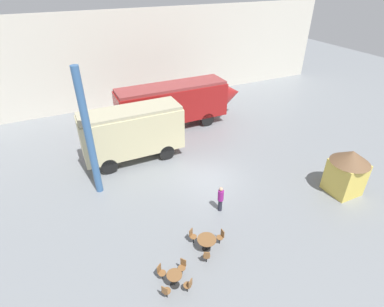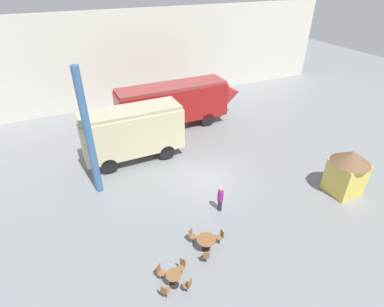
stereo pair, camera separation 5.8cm
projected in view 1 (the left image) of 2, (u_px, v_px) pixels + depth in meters
ground_plane at (209, 178)px, 20.34m from camera, size 80.00×80.00×0.00m
backdrop_wall at (138, 58)px, 29.68m from camera, size 44.00×0.15×9.00m
streamlined_locomotive at (181, 101)px, 25.97m from camera, size 11.50×2.57×3.86m
passenger_coach_vintage at (132, 131)px, 21.17m from camera, size 7.06×2.42×3.97m
cafe_table_near at (207, 241)px, 14.90m from camera, size 0.96×0.96×0.71m
cafe_table_mid at (174, 278)px, 13.20m from camera, size 0.70×0.70×0.74m
cafe_chair_0 at (221, 236)px, 15.28m from camera, size 0.36×0.36×0.87m
cafe_chair_1 at (192, 235)px, 15.33m from camera, size 0.39×0.40×0.87m
cafe_chair_2 at (207, 256)px, 14.22m from camera, size 0.39×0.40×0.87m
cafe_chair_3 at (182, 266)px, 13.76m from camera, size 0.40×0.40×0.87m
cafe_chair_4 at (161, 271)px, 13.50m from camera, size 0.40×0.40×0.87m
cafe_chair_5 at (166, 291)px, 12.68m from camera, size 0.40×0.40×0.87m
cafe_chair_6 at (189, 285)px, 12.93m from camera, size 0.40×0.40×0.87m
visitor_person at (221, 198)px, 17.17m from camera, size 0.34×0.34×1.67m
ticket_kiosk at (347, 170)px, 18.26m from camera, size 2.34×2.34×3.00m
support_pillar at (89, 135)px, 17.10m from camera, size 0.44×0.44×8.00m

